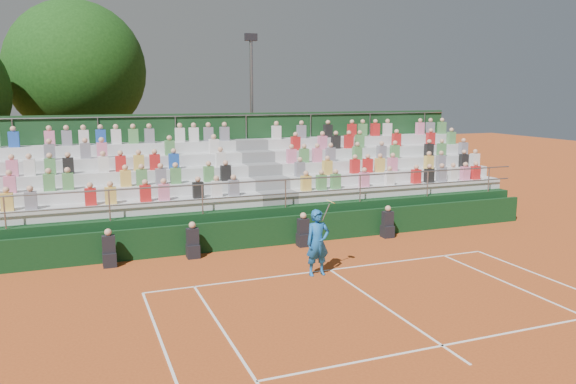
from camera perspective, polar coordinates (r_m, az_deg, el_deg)
name	(u,v)px	position (r m, az deg, el deg)	size (l,w,h in m)	color
ground	(330,270)	(17.03, 4.30, -7.91)	(90.00, 90.00, 0.00)	#AF4B1D
courtside_wall	(291,230)	(19.72, 0.32, -3.86)	(20.00, 0.15, 1.00)	black
line_officials	(256,237)	(18.84, -3.31, -4.62)	(10.17, 0.40, 1.19)	black
grandstand	(262,197)	(22.57, -2.70, -0.56)	(20.00, 5.20, 4.40)	black
tennis_player	(318,243)	(16.30, 3.04, -5.15)	(0.89, 0.47, 2.22)	#165CA9
tree_east	(76,71)	(29.31, -20.73, 11.45)	(6.59, 6.59, 9.59)	#332112
floodlight_mast	(252,103)	(28.35, -3.71, 8.98)	(0.60, 0.25, 8.09)	gray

